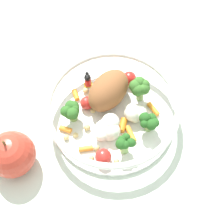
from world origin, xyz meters
name	(u,v)px	position (x,y,z in m)	size (l,w,h in m)	color
ground_plane	(113,118)	(0.00, 0.00, 0.00)	(2.40, 2.40, 0.00)	silver
food_container	(112,109)	(0.00, 0.00, 0.03)	(0.24, 0.24, 0.07)	white
loose_apple	(12,154)	(-0.15, 0.12, 0.04)	(0.08, 0.08, 0.09)	#BC3828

